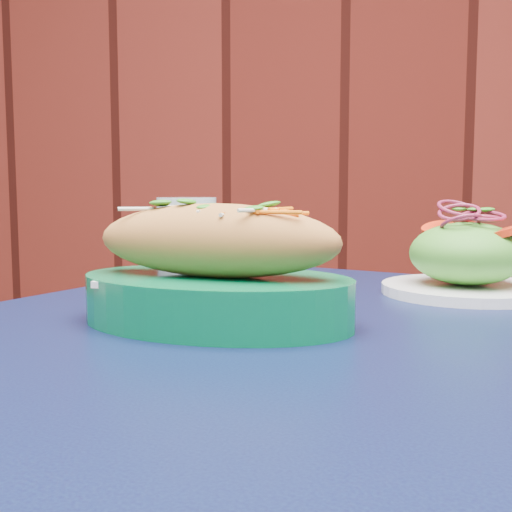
# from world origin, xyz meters

# --- Properties ---
(brick_wall) EXTENTS (4.90, 0.04, 2.80)m
(brick_wall) POSITION_xyz_m (0.00, 2.97, 1.40)
(brick_wall) COLOR #4B130E
(brick_wall) RESTS_ON ground
(cafe_table) EXTENTS (1.04, 1.04, 0.75)m
(cafe_table) POSITION_xyz_m (0.45, 1.39, 0.66)
(cafe_table) COLOR black
(cafe_table) RESTS_ON ground
(banh_mi_basket) EXTENTS (0.29, 0.22, 0.12)m
(banh_mi_basket) POSITION_xyz_m (0.32, 1.40, 0.80)
(banh_mi_basket) COLOR #046237
(banh_mi_basket) RESTS_ON cafe_table
(salad_plate) EXTENTS (0.20, 0.20, 0.11)m
(salad_plate) POSITION_xyz_m (0.58, 1.61, 0.79)
(salad_plate) COLOR white
(salad_plate) RESTS_ON cafe_table
(water_glass) EXTENTS (0.07, 0.07, 0.12)m
(water_glass) POSITION_xyz_m (0.24, 1.57, 0.81)
(water_glass) COLOR silver
(water_glass) RESTS_ON cafe_table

